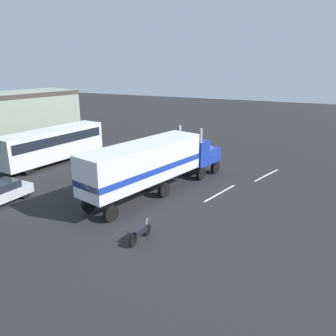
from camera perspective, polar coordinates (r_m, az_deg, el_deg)
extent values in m
plane|color=#232326|center=(31.50, 4.83, -0.50)|extent=(120.00, 120.00, 0.00)
cube|color=silver|center=(26.52, 8.80, -4.22)|extent=(4.28, 1.34, 0.01)
cube|color=silver|center=(31.48, 16.35, -1.18)|extent=(4.22, 1.55, 0.01)
cube|color=#193399|center=(30.94, 6.06, 2.42)|extent=(2.41, 2.89, 1.20)
cube|color=#193399|center=(29.53, 4.36, 2.72)|extent=(2.02, 2.79, 2.20)
cube|color=silver|center=(31.70, 7.00, 2.76)|extent=(0.64, 2.04, 1.08)
cube|color=#193399|center=(30.92, 6.06, 2.52)|extent=(2.42, 2.93, 0.36)
cylinder|color=silver|center=(29.58, 2.03, 3.99)|extent=(0.18, 0.18, 3.40)
cylinder|color=silver|center=(28.34, 5.56, 3.30)|extent=(0.18, 0.18, 3.40)
cube|color=silver|center=(24.65, -4.18, 1.00)|extent=(10.81, 5.34, 2.80)
cube|color=#193399|center=(24.77, -4.16, 0.07)|extent=(10.82, 5.38, 0.44)
cylinder|color=silver|center=(30.93, 2.79, 1.05)|extent=(1.42, 0.97, 0.64)
cylinder|color=black|center=(32.09, 4.66, 0.88)|extent=(1.14, 0.59, 1.10)
cylinder|color=black|center=(30.94, 7.99, 0.12)|extent=(1.14, 0.59, 1.10)
cylinder|color=black|center=(30.31, 2.16, -0.09)|extent=(1.14, 0.59, 1.10)
cylinder|color=black|center=(29.10, 5.60, -0.94)|extent=(1.14, 0.59, 1.10)
cylinder|color=black|center=(26.75, -4.31, -2.61)|extent=(1.14, 0.59, 1.10)
cylinder|color=black|center=(25.37, -0.71, -3.72)|extent=(1.14, 0.59, 1.10)
cylinder|color=black|center=(23.54, -13.21, -5.99)|extent=(1.14, 0.59, 1.10)
cylinder|color=black|center=(21.96, -9.66, -7.54)|extent=(1.14, 0.59, 1.10)
cylinder|color=#2D3347|center=(29.10, -2.77, -1.16)|extent=(0.18, 0.18, 0.82)
cylinder|color=#2D3347|center=(28.97, -2.86, -1.25)|extent=(0.18, 0.18, 0.82)
cylinder|color=#A5728C|center=(28.82, -2.84, 0.11)|extent=(0.34, 0.34, 0.58)
sphere|color=tan|center=(28.70, -2.85, 0.88)|extent=(0.23, 0.23, 0.23)
cube|color=black|center=(28.87, -3.21, 0.20)|extent=(0.28, 0.19, 0.36)
cube|color=silver|center=(35.29, -18.91, 3.89)|extent=(11.27, 4.40, 2.90)
cube|color=black|center=(35.16, -19.01, 4.81)|extent=(10.63, 4.33, 0.90)
cylinder|color=black|center=(38.98, -15.00, 3.31)|extent=(1.03, 0.45, 1.00)
cylinder|color=black|center=(37.36, -12.70, 2.86)|extent=(1.03, 0.45, 1.00)
cylinder|color=black|center=(34.56, -24.63, 0.43)|extent=(1.03, 0.45, 1.00)
cylinder|color=black|center=(32.72, -22.52, -0.21)|extent=(1.03, 0.45, 1.00)
cube|color=#B7B7BC|center=(26.99, -26.53, -4.07)|extent=(4.51, 2.09, 0.70)
cube|color=#1E232D|center=(26.89, -26.37, -2.70)|extent=(2.20, 1.79, 0.55)
cylinder|color=black|center=(27.35, -22.95, -4.09)|extent=(0.65, 0.26, 0.64)
cylinder|color=black|center=(28.52, -24.98, -3.48)|extent=(0.65, 0.26, 0.64)
cylinder|color=black|center=(20.15, -3.52, -10.45)|extent=(0.67, 0.17, 0.66)
cylinder|color=black|center=(19.11, -5.94, -12.20)|extent=(0.67, 0.17, 0.66)
cube|color=black|center=(19.49, -4.71, -10.58)|extent=(1.12, 0.35, 0.36)
cylinder|color=silver|center=(19.87, -3.70, -9.42)|extent=(0.29, 0.10, 0.69)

